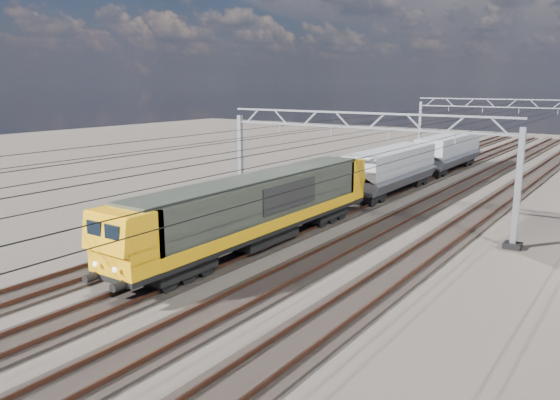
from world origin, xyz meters
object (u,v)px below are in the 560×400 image
Objects in this scene: locomotive at (260,206)px; hopper_wagon_lead at (392,167)px; catenary_gantry_far at (499,127)px; hopper_wagon_mid at (448,150)px; catenary_gantry_mid at (358,163)px.

locomotive reaches higher than hopper_wagon_lead.
catenary_gantry_far is 43.78m from locomotive.
hopper_wagon_mid is at bearing 90.00° from locomotive.
locomotive is at bearing -90.00° from hopper_wagon_lead.
locomotive is (-2.00, -43.70, -1.58)m from catenary_gantry_far.
locomotive is at bearing -104.55° from catenary_gantry_mid.
locomotive is 1.62× the size of hopper_wagon_mid.
hopper_wagon_lead is (-2.00, 9.99, -1.67)m from catenary_gantry_mid.
catenary_gantry_far is at bearing 87.38° from locomotive.
hopper_wagon_mid is at bearing 90.00° from hopper_wagon_lead.
hopper_wagon_mid is (-2.00, 24.19, -1.67)m from catenary_gantry_mid.
hopper_wagon_mid is at bearing 94.73° from catenary_gantry_mid.
hopper_wagon_mid is at bearing -99.61° from catenary_gantry_far.
catenary_gantry_mid is at bearing -90.00° from catenary_gantry_far.
catenary_gantry_mid is 0.94× the size of locomotive.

